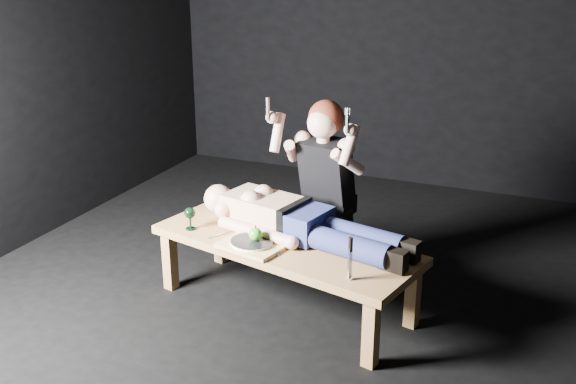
{
  "coord_description": "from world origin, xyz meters",
  "views": [
    {
      "loc": [
        1.17,
        -3.6,
        2.13
      ],
      "look_at": [
        -0.3,
        -0.12,
        0.75
      ],
      "focal_mm": 41.76,
      "sensor_mm": 36.0,
      "label": 1
    }
  ],
  "objects_px": {
    "kneeling_woman": "(332,187)",
    "carving_knife": "(350,259)",
    "table": "(285,274)",
    "goblet": "(190,219)",
    "lying_man": "(302,218)",
    "serving_tray": "(252,245)"
  },
  "relations": [
    {
      "from": "table",
      "to": "goblet",
      "type": "relative_size",
      "value": 11.34
    },
    {
      "from": "table",
      "to": "goblet",
      "type": "bearing_deg",
      "value": -160.54
    },
    {
      "from": "table",
      "to": "carving_knife",
      "type": "relative_size",
      "value": 6.76
    },
    {
      "from": "lying_man",
      "to": "carving_knife",
      "type": "distance_m",
      "value": 0.62
    },
    {
      "from": "lying_man",
      "to": "carving_knife",
      "type": "bearing_deg",
      "value": -30.61
    },
    {
      "from": "kneeling_woman",
      "to": "carving_knife",
      "type": "relative_size",
      "value": 5.18
    },
    {
      "from": "kneeling_woman",
      "to": "carving_knife",
      "type": "xyz_separation_m",
      "value": [
        0.41,
        -0.86,
        -0.07
      ]
    },
    {
      "from": "carving_knife",
      "to": "goblet",
      "type": "bearing_deg",
      "value": -179.97
    },
    {
      "from": "table",
      "to": "lying_man",
      "type": "height_order",
      "value": "lying_man"
    },
    {
      "from": "carving_knife",
      "to": "serving_tray",
      "type": "bearing_deg",
      "value": 178.52
    },
    {
      "from": "table",
      "to": "serving_tray",
      "type": "bearing_deg",
      "value": -118.94
    },
    {
      "from": "table",
      "to": "lying_man",
      "type": "relative_size",
      "value": 1.05
    },
    {
      "from": "table",
      "to": "kneeling_woman",
      "type": "xyz_separation_m",
      "value": [
        0.11,
        0.53,
        0.41
      ]
    },
    {
      "from": "goblet",
      "to": "serving_tray",
      "type": "bearing_deg",
      "value": -10.81
    },
    {
      "from": "lying_man",
      "to": "serving_tray",
      "type": "xyz_separation_m",
      "value": [
        -0.22,
        -0.26,
        -0.11
      ]
    },
    {
      "from": "kneeling_woman",
      "to": "goblet",
      "type": "xyz_separation_m",
      "value": [
        -0.74,
        -0.6,
        -0.12
      ]
    },
    {
      "from": "lying_man",
      "to": "kneeling_woman",
      "type": "height_order",
      "value": "kneeling_woman"
    },
    {
      "from": "lying_man",
      "to": "goblet",
      "type": "height_order",
      "value": "lying_man"
    },
    {
      "from": "kneeling_woman",
      "to": "goblet",
      "type": "height_order",
      "value": "kneeling_woman"
    },
    {
      "from": "kneeling_woman",
      "to": "serving_tray",
      "type": "height_order",
      "value": "kneeling_woman"
    },
    {
      "from": "serving_tray",
      "to": "table",
      "type": "bearing_deg",
      "value": 48.08
    },
    {
      "from": "table",
      "to": "kneeling_woman",
      "type": "height_order",
      "value": "kneeling_woman"
    }
  ]
}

